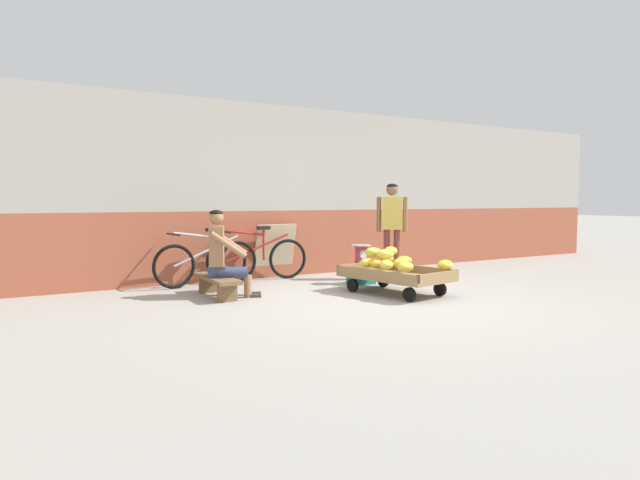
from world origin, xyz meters
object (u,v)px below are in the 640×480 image
Objects in this scene: plastic_crate at (361,274)px; customer_adult at (392,220)px; bicycle_near_left at (207,262)px; weighing_scale at (361,254)px; sign_board at (275,251)px; low_bench at (217,282)px; banana_cart at (395,276)px; bicycle_far_left at (258,258)px; vendor_seated at (224,254)px.

plastic_crate is 0.24× the size of customer_adult.
plastic_crate is 0.22× the size of bicycle_near_left.
plastic_crate is 1.20× the size of weighing_scale.
low_bench is at bearing -139.29° from sign_board.
bicycle_near_left is (-2.07, 1.03, -0.10)m from weighing_scale.
bicycle_near_left is 1.88× the size of sign_board.
sign_board is (-0.82, 1.29, 0.29)m from plastic_crate.
bicycle_far_left is (-1.07, 2.11, 0.11)m from banana_cart.
sign_board reaches higher than weighing_scale.
bicycle_near_left is (-1.94, 2.02, 0.11)m from banana_cart.
banana_cart is 2.80m from bicycle_near_left.
low_bench is 1.54m from bicycle_far_left.
bicycle_far_left is 2.23m from customer_adult.
bicycle_near_left and bicycle_far_left have the same top height.
low_bench is 3.70× the size of weighing_scale.
banana_cart is 1.01m from weighing_scale.
sign_board is at bearing 43.11° from vendor_seated.
plastic_crate is (2.21, 0.01, -0.42)m from vendor_seated.
banana_cart is at bearing -97.65° from plastic_crate.
low_bench is 0.38m from vendor_seated.
banana_cart is at bearing -63.01° from bicycle_far_left.
weighing_scale is (2.29, -0.03, 0.25)m from low_bench.
bicycle_far_left reaches higher than low_bench.
low_bench is at bearing 154.77° from banana_cart.
vendor_seated is at bearing -131.62° from bicycle_far_left.
customer_adult is (1.92, -0.96, 0.60)m from bicycle_far_left.
customer_adult is at bearing -36.53° from sign_board.
bicycle_near_left is 1.28m from sign_board.
low_bench is 0.67× the size of bicycle_near_left.
bicycle_near_left reaches higher than banana_cart.
sign_board is (1.39, 1.30, -0.13)m from vendor_seated.
bicycle_near_left is (-2.07, 1.03, 0.20)m from plastic_crate.
bicycle_near_left is at bearing -168.15° from sign_board.
bicycle_far_left is at bearing 137.06° from plastic_crate.
customer_adult reaches higher than bicycle_far_left.
vendor_seated is (-2.07, 0.98, 0.33)m from banana_cart.
bicycle_near_left is at bearing 162.62° from customer_adult.
weighing_scale is 0.20× the size of customer_adult.
bicycle_near_left is at bearing 133.84° from banana_cart.
plastic_crate is 0.41× the size of sign_board.
sign_board reaches higher than plastic_crate.
plastic_crate is (0.13, 0.98, -0.09)m from banana_cart.
plastic_crate is at bearing 90.00° from weighing_scale.
low_bench is at bearing -134.75° from bicycle_far_left.
plastic_crate is at bearing -167.22° from customer_adult.
banana_cart is 2.39m from sign_board.
plastic_crate is (2.29, -0.03, -0.05)m from low_bench.
vendor_seated is at bearing -97.53° from bicycle_near_left.
banana_cart is 2.32m from vendor_seated.
banana_cart is at bearing -73.27° from sign_board.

